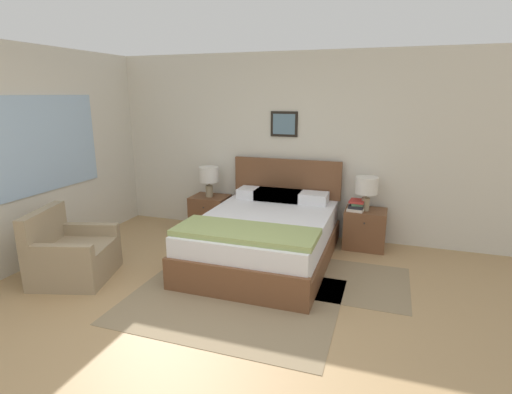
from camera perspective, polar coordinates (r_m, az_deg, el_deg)
name	(u,v)px	position (r m, az deg, el deg)	size (l,w,h in m)	color
ground_plane	(193,338)	(3.67, -8.93, -19.29)	(16.00, 16.00, 0.00)	tan
wall_back	(284,146)	(5.84, 3.99, 7.32)	(7.53, 0.09, 2.60)	beige
wall_left	(63,151)	(5.83, -25.91, 5.93)	(0.08, 5.30, 2.60)	beige
area_rug_main	(232,300)	(4.18, -3.47, -14.52)	(2.11, 1.64, 0.01)	#897556
area_rug_bedside	(363,283)	(4.66, 15.09, -11.77)	(0.97, 1.11, 0.01)	#897556
bed	(265,235)	(4.99, 1.35, -5.50)	(1.57, 2.16, 1.13)	brown
armchair	(71,256)	(4.99, -24.90, -7.62)	(0.95, 0.98, 0.80)	#998466
nightstand_near_window	(210,213)	(6.14, -6.56, -2.28)	(0.54, 0.46, 0.53)	brown
nightstand_by_door	(365,229)	(5.60, 15.27, -4.40)	(0.54, 0.46, 0.53)	brown
table_lamp_near_window	(209,176)	(5.98, -6.76, 3.00)	(0.29, 0.29, 0.45)	gray
table_lamp_by_door	(367,187)	(5.42, 15.52, 1.37)	(0.29, 0.29, 0.45)	gray
book_thick_bottom	(357,209)	(5.48, 14.17, -1.63)	(0.24, 0.30, 0.04)	silver
book_hardcover_middle	(357,206)	(5.47, 14.19, -1.24)	(0.21, 0.26, 0.04)	#232328
book_novel_upper	(357,203)	(5.46, 14.22, -0.87)	(0.17, 0.23, 0.03)	#4C7551
book_slim_near_top	(357,201)	(5.45, 14.24, -0.57)	(0.21, 0.25, 0.02)	#B7332D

